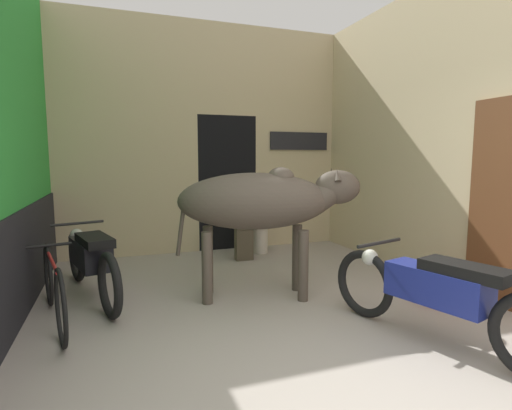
{
  "coord_description": "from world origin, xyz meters",
  "views": [
    {
      "loc": [
        -1.4,
        -2.0,
        1.5
      ],
      "look_at": [
        -0.0,
        1.94,
        1.01
      ],
      "focal_mm": 28.0,
      "sensor_mm": 36.0,
      "label": 1
    }
  ],
  "objects_px": {
    "shopkeeper_seated": "(242,217)",
    "plastic_stool": "(260,238)",
    "motorcycle_far": "(91,258)",
    "crate": "(440,289)",
    "cow": "(263,202)",
    "motorcycle_near": "(437,293)",
    "bicycle": "(54,288)"
  },
  "relations": [
    {
      "from": "cow",
      "to": "motorcycle_near",
      "type": "xyz_separation_m",
      "value": [
        0.9,
        -1.54,
        -0.6
      ]
    },
    {
      "from": "motorcycle_near",
      "to": "bicycle",
      "type": "height_order",
      "value": "motorcycle_near"
    },
    {
      "from": "motorcycle_near",
      "to": "bicycle",
      "type": "distance_m",
      "value": 3.31
    },
    {
      "from": "cow",
      "to": "shopkeeper_seated",
      "type": "bearing_deg",
      "value": 80.36
    },
    {
      "from": "motorcycle_far",
      "to": "shopkeeper_seated",
      "type": "distance_m",
      "value": 2.32
    },
    {
      "from": "motorcycle_far",
      "to": "shopkeeper_seated",
      "type": "height_order",
      "value": "shopkeeper_seated"
    },
    {
      "from": "cow",
      "to": "plastic_stool",
      "type": "relative_size",
      "value": 4.39
    },
    {
      "from": "cow",
      "to": "shopkeeper_seated",
      "type": "relative_size",
      "value": 1.7
    },
    {
      "from": "bicycle",
      "to": "shopkeeper_seated",
      "type": "xyz_separation_m",
      "value": [
        2.33,
        1.72,
        0.3
      ]
    },
    {
      "from": "cow",
      "to": "crate",
      "type": "relative_size",
      "value": 4.58
    },
    {
      "from": "shopkeeper_seated",
      "to": "bicycle",
      "type": "bearing_deg",
      "value": -143.63
    },
    {
      "from": "motorcycle_near",
      "to": "bicycle",
      "type": "bearing_deg",
      "value": 152.97
    },
    {
      "from": "cow",
      "to": "plastic_stool",
      "type": "height_order",
      "value": "cow"
    },
    {
      "from": "bicycle",
      "to": "plastic_stool",
      "type": "xyz_separation_m",
      "value": [
        2.71,
        1.95,
        -0.09
      ]
    },
    {
      "from": "crate",
      "to": "motorcycle_near",
      "type": "bearing_deg",
      "value": -136.2
    },
    {
      "from": "bicycle",
      "to": "crate",
      "type": "relative_size",
      "value": 3.84
    },
    {
      "from": "cow",
      "to": "motorcycle_far",
      "type": "relative_size",
      "value": 1.01
    },
    {
      "from": "shopkeeper_seated",
      "to": "plastic_stool",
      "type": "height_order",
      "value": "shopkeeper_seated"
    },
    {
      "from": "crate",
      "to": "motorcycle_far",
      "type": "bearing_deg",
      "value": 158.22
    },
    {
      "from": "motorcycle_near",
      "to": "bicycle",
      "type": "xyz_separation_m",
      "value": [
        -2.94,
        1.5,
        -0.1
      ]
    },
    {
      "from": "motorcycle_far",
      "to": "bicycle",
      "type": "distance_m",
      "value": 0.7
    },
    {
      "from": "cow",
      "to": "motorcycle_near",
      "type": "bearing_deg",
      "value": -59.6
    },
    {
      "from": "cow",
      "to": "motorcycle_near",
      "type": "distance_m",
      "value": 1.88
    },
    {
      "from": "crate",
      "to": "shopkeeper_seated",
      "type": "bearing_deg",
      "value": 119.62
    },
    {
      "from": "motorcycle_far",
      "to": "bicycle",
      "type": "xyz_separation_m",
      "value": [
        -0.28,
        -0.63,
        -0.1
      ]
    },
    {
      "from": "cow",
      "to": "crate",
      "type": "bearing_deg",
      "value": -24.92
    },
    {
      "from": "plastic_stool",
      "to": "motorcycle_near",
      "type": "bearing_deg",
      "value": -86.14
    },
    {
      "from": "motorcycle_near",
      "to": "crate",
      "type": "distance_m",
      "value": 1.13
    },
    {
      "from": "cow",
      "to": "bicycle",
      "type": "relative_size",
      "value": 1.19
    },
    {
      "from": "motorcycle_far",
      "to": "crate",
      "type": "bearing_deg",
      "value": -21.78
    },
    {
      "from": "motorcycle_near",
      "to": "crate",
      "type": "xyz_separation_m",
      "value": [
        0.79,
        0.75,
        -0.29
      ]
    },
    {
      "from": "motorcycle_near",
      "to": "bicycle",
      "type": "relative_size",
      "value": 1.2
    }
  ]
}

